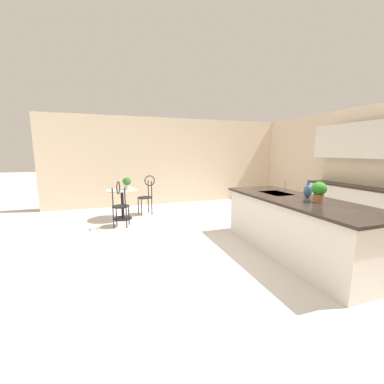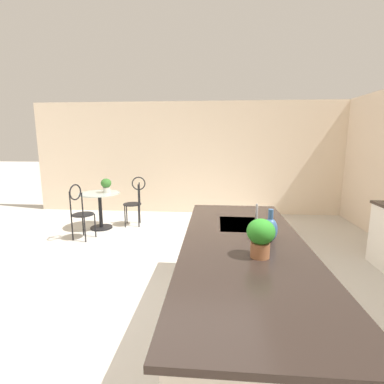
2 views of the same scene
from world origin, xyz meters
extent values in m
plane|color=beige|center=(0.00, 0.00, 0.00)|extent=(40.00, 40.00, 0.00)
cube|color=beige|center=(-4.26, 0.00, 1.35)|extent=(0.12, 7.80, 2.70)
cube|color=white|center=(0.30, 0.85, 0.44)|extent=(2.70, 0.96, 0.88)
cube|color=#2D231E|center=(0.30, 0.85, 0.90)|extent=(2.80, 1.06, 0.04)
cube|color=#B2B5BA|center=(-0.25, 0.85, 0.91)|extent=(0.56, 0.40, 0.03)
cylinder|color=black|center=(-2.76, -1.74, 0.01)|extent=(0.44, 0.44, 0.03)
cylinder|color=black|center=(-2.76, -1.74, 0.38)|extent=(0.07, 0.07, 0.69)
cylinder|color=#B2C6C1|center=(-2.76, -1.74, 0.73)|extent=(0.80, 0.80, 0.01)
cylinder|color=black|center=(-2.30, -1.90, 0.23)|extent=(0.03, 0.03, 0.45)
cylinder|color=black|center=(-2.23, -1.63, 0.23)|extent=(0.03, 0.03, 0.45)
cylinder|color=black|center=(-2.03, -1.97, 0.23)|extent=(0.03, 0.03, 0.45)
cylinder|color=black|center=(-1.96, -1.70, 0.23)|extent=(0.03, 0.03, 0.45)
cylinder|color=black|center=(-2.13, -1.80, 0.46)|extent=(0.46, 0.46, 0.02)
cylinder|color=black|center=(-2.01, -1.96, 0.68)|extent=(0.03, 0.03, 0.45)
cylinder|color=black|center=(-1.95, -1.71, 0.68)|extent=(0.03, 0.03, 0.45)
torus|color=black|center=(-1.98, -1.84, 0.90)|extent=(0.28, 0.09, 0.28)
cylinder|color=black|center=(-2.86, -1.26, 0.23)|extent=(0.03, 0.03, 0.45)
cylinder|color=black|center=(-3.14, -1.31, 0.23)|extent=(0.03, 0.03, 0.45)
cylinder|color=black|center=(-2.91, -0.99, 0.23)|extent=(0.03, 0.03, 0.45)
cylinder|color=black|center=(-3.19, -1.04, 0.23)|extent=(0.03, 0.03, 0.45)
cylinder|color=black|center=(-3.02, -1.15, 0.46)|extent=(0.44, 0.44, 0.02)
cylinder|color=black|center=(-2.93, -0.98, 0.68)|extent=(0.03, 0.03, 0.45)
cylinder|color=black|center=(-3.18, -1.03, 0.68)|extent=(0.03, 0.03, 0.45)
torus|color=black|center=(-3.05, -1.00, 0.90)|extent=(0.08, 0.28, 0.28)
cylinder|color=#B2B5BA|center=(-0.25, 1.03, 1.03)|extent=(0.02, 0.02, 0.22)
cylinder|color=beige|center=(-2.80, -1.60, 0.80)|extent=(0.14, 0.14, 0.11)
ellipsoid|color=#36732D|center=(-2.80, -1.60, 0.94)|extent=(0.21, 0.21, 0.19)
cylinder|color=#9E603D|center=(0.60, 0.94, 0.98)|extent=(0.14, 0.14, 0.12)
ellipsoid|color=#2E8E28|center=(0.60, 0.94, 1.12)|extent=(0.21, 0.21, 0.19)
ellipsoid|color=#386099|center=(0.25, 1.07, 1.02)|extent=(0.13, 0.13, 0.21)
cylinder|color=#386099|center=(0.25, 1.07, 1.17)|extent=(0.04, 0.04, 0.08)
camera|label=1|loc=(3.34, -1.96, 1.65)|focal=22.60mm
camera|label=2|loc=(2.64, 0.59, 1.79)|focal=26.27mm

